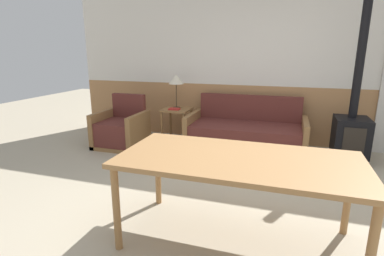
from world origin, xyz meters
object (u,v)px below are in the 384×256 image
(dining_table, at_px, (239,165))
(armchair, at_px, (121,131))
(couch, at_px, (246,134))
(wood_stove, at_px, (352,126))
(side_table, at_px, (177,116))
(table_lamp, at_px, (176,80))

(dining_table, bearing_deg, armchair, 138.75)
(couch, bearing_deg, wood_stove, -1.66)
(side_table, bearing_deg, dining_table, -59.47)
(couch, relative_size, table_lamp, 3.21)
(side_table, relative_size, dining_table, 0.31)
(dining_table, height_order, wood_stove, wood_stove)
(table_lamp, relative_size, wood_stove, 0.25)
(armchair, height_order, table_lamp, table_lamp)
(wood_stove, bearing_deg, side_table, 177.64)
(couch, relative_size, dining_table, 0.98)
(armchair, distance_m, wood_stove, 3.58)
(table_lamp, bearing_deg, side_table, -69.29)
(table_lamp, height_order, dining_table, table_lamp)
(armchair, distance_m, table_lamp, 1.28)
(couch, bearing_deg, armchair, -167.51)
(dining_table, distance_m, wood_stove, 2.73)
(couch, relative_size, armchair, 2.20)
(wood_stove, bearing_deg, dining_table, -117.11)
(couch, height_order, side_table, couch)
(couch, distance_m, side_table, 1.24)
(side_table, height_order, table_lamp, table_lamp)
(side_table, distance_m, wood_stove, 2.74)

